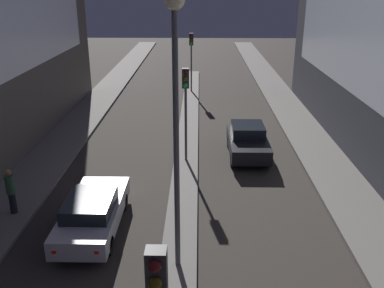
{
  "coord_description": "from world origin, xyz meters",
  "views": [
    {
      "loc": [
        0.62,
        -2.29,
        8.29
      ],
      "look_at": [
        0.28,
        17.46,
        0.76
      ],
      "focal_mm": 40.0,
      "sensor_mm": 36.0,
      "label": 1
    }
  ],
  "objects_px": {
    "traffic_light_mid": "(186,94)",
    "car_right_lane": "(248,141)",
    "street_lamp": "(175,89)",
    "car_left_lane": "(93,212)",
    "pedestrian_on_left_sidewalk": "(11,190)",
    "traffic_light_far": "(191,49)"
  },
  "relations": [
    {
      "from": "traffic_light_mid",
      "to": "car_right_lane",
      "type": "height_order",
      "value": "traffic_light_mid"
    },
    {
      "from": "street_lamp",
      "to": "car_left_lane",
      "type": "distance_m",
      "value": 6.15
    },
    {
      "from": "car_left_lane",
      "to": "pedestrian_on_left_sidewalk",
      "type": "distance_m",
      "value": 3.38
    },
    {
      "from": "traffic_light_mid",
      "to": "traffic_light_far",
      "type": "height_order",
      "value": "same"
    },
    {
      "from": "car_left_lane",
      "to": "car_right_lane",
      "type": "xyz_separation_m",
      "value": [
        6.16,
        7.1,
        0.05
      ]
    },
    {
      "from": "pedestrian_on_left_sidewalk",
      "to": "traffic_light_far",
      "type": "bearing_deg",
      "value": 71.83
    },
    {
      "from": "traffic_light_far",
      "to": "pedestrian_on_left_sidewalk",
      "type": "relative_size",
      "value": 2.53
    },
    {
      "from": "car_right_lane",
      "to": "pedestrian_on_left_sidewalk",
      "type": "xyz_separation_m",
      "value": [
        -9.38,
        -6.16,
        0.31
      ]
    },
    {
      "from": "street_lamp",
      "to": "car_right_lane",
      "type": "xyz_separation_m",
      "value": [
        3.08,
        9.16,
        -4.87
      ]
    },
    {
      "from": "traffic_light_mid",
      "to": "car_left_lane",
      "type": "distance_m",
      "value": 7.39
    },
    {
      "from": "street_lamp",
      "to": "pedestrian_on_left_sidewalk",
      "type": "bearing_deg",
      "value": 154.54
    },
    {
      "from": "street_lamp",
      "to": "pedestrian_on_left_sidewalk",
      "type": "height_order",
      "value": "street_lamp"
    },
    {
      "from": "car_left_lane",
      "to": "traffic_light_mid",
      "type": "bearing_deg",
      "value": 63.44
    },
    {
      "from": "traffic_light_mid",
      "to": "pedestrian_on_left_sidewalk",
      "type": "bearing_deg",
      "value": -140.38
    },
    {
      "from": "street_lamp",
      "to": "car_right_lane",
      "type": "relative_size",
      "value": 1.96
    },
    {
      "from": "traffic_light_far",
      "to": "pedestrian_on_left_sidewalk",
      "type": "distance_m",
      "value": 20.34
    },
    {
      "from": "traffic_light_mid",
      "to": "pedestrian_on_left_sidewalk",
      "type": "distance_m",
      "value": 8.51
    },
    {
      "from": "traffic_light_far",
      "to": "street_lamp",
      "type": "height_order",
      "value": "street_lamp"
    },
    {
      "from": "car_right_lane",
      "to": "traffic_light_far",
      "type": "bearing_deg",
      "value": 103.28
    },
    {
      "from": "traffic_light_mid",
      "to": "traffic_light_far",
      "type": "distance_m",
      "value": 13.98
    },
    {
      "from": "pedestrian_on_left_sidewalk",
      "to": "street_lamp",
      "type": "bearing_deg",
      "value": -25.46
    },
    {
      "from": "traffic_light_far",
      "to": "street_lamp",
      "type": "relative_size",
      "value": 0.56
    }
  ]
}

